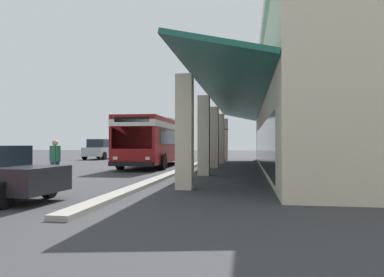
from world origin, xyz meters
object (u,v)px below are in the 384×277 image
object	(u,v)px
pedestrian	(55,159)
potted_palm	(217,153)
transit_bus	(156,139)
parked_suv_silver	(101,149)

from	to	relation	value
pedestrian	potted_palm	xyz separation A→B (m)	(-16.97, 4.75, -0.22)
transit_bus	parked_suv_silver	xyz separation A→B (m)	(-9.78, -8.20, -0.84)
pedestrian	parked_suv_silver	bearing A→B (deg)	-161.17
parked_suv_silver	transit_bus	bearing A→B (deg)	40.00
transit_bus	parked_suv_silver	size ratio (longest dim) A/B	2.34
transit_bus	pedestrian	xyz separation A→B (m)	(11.03, -1.11, -0.92)
transit_bus	potted_palm	world-z (taller)	transit_bus
parked_suv_silver	pedestrian	distance (m)	21.99
parked_suv_silver	pedestrian	world-z (taller)	parked_suv_silver
transit_bus	parked_suv_silver	world-z (taller)	transit_bus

